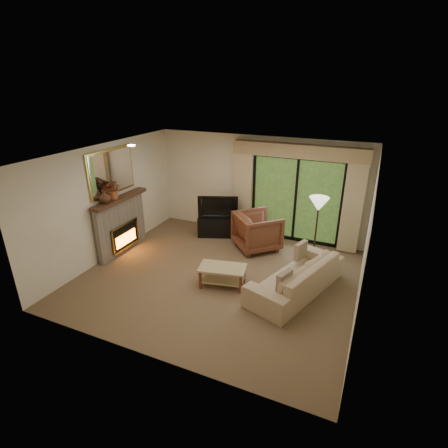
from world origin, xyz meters
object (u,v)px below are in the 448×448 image
at_px(sofa, 296,276).
at_px(armchair, 257,231).
at_px(media_console, 218,226).
at_px(coffee_table, 223,276).

bearing_deg(sofa, armchair, -120.00).
height_order(media_console, coffee_table, media_console).
relative_size(sofa, coffee_table, 2.48).
bearing_deg(coffee_table, armchair, 75.43).
xyz_separation_m(sofa, coffee_table, (-1.39, -0.39, -0.13)).
distance_m(media_console, armchair, 1.25).
bearing_deg(media_console, sofa, -57.17).
height_order(armchair, coffee_table, armchair).
distance_m(armchair, sofa, 1.98).
xyz_separation_m(armchair, sofa, (1.31, -1.48, -0.12)).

